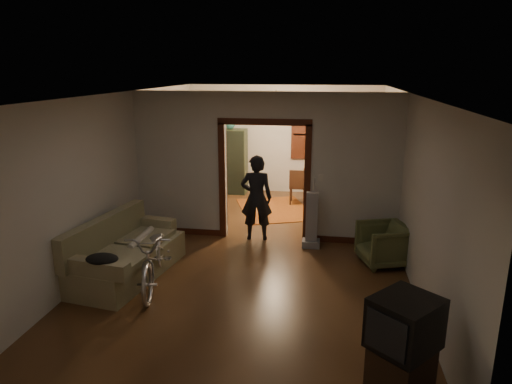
% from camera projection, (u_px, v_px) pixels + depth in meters
% --- Properties ---
extents(floor, '(5.00, 8.50, 0.01)m').
position_uv_depth(floor, '(259.00, 252.00, 8.23)').
color(floor, '#3E2513').
rests_on(floor, ground).
extents(ceiling, '(5.00, 8.50, 0.01)m').
position_uv_depth(ceiling, '(259.00, 94.00, 7.50)').
color(ceiling, white).
rests_on(ceiling, floor).
extents(wall_back, '(5.00, 0.02, 2.80)m').
position_uv_depth(wall_back, '(283.00, 140.00, 11.92)').
color(wall_back, beige).
rests_on(wall_back, floor).
extents(wall_left, '(0.02, 8.50, 2.80)m').
position_uv_depth(wall_left, '(122.00, 171.00, 8.24)').
color(wall_left, beige).
rests_on(wall_left, floor).
extents(wall_right, '(0.02, 8.50, 2.80)m').
position_uv_depth(wall_right, '(409.00, 182.00, 7.49)').
color(wall_right, beige).
rests_on(wall_right, floor).
extents(partition_wall, '(5.00, 0.14, 2.80)m').
position_uv_depth(partition_wall, '(265.00, 167.00, 8.58)').
color(partition_wall, beige).
rests_on(partition_wall, floor).
extents(door_casing, '(1.74, 0.20, 2.32)m').
position_uv_depth(door_casing, '(265.00, 183.00, 8.66)').
color(door_casing, '#3E190E').
rests_on(door_casing, floor).
extents(far_window, '(0.98, 0.06, 1.28)m').
position_uv_depth(far_window, '(310.00, 135.00, 11.73)').
color(far_window, black).
rests_on(far_window, wall_back).
extents(chandelier, '(0.24, 0.24, 0.24)m').
position_uv_depth(chandelier, '(276.00, 108.00, 10.00)').
color(chandelier, '#FFE0A5').
rests_on(chandelier, ceiling).
extents(light_switch, '(0.08, 0.01, 0.12)m').
position_uv_depth(light_switch, '(321.00, 178.00, 8.39)').
color(light_switch, silver).
rests_on(light_switch, partition_wall).
extents(sofa, '(1.25, 2.20, 0.96)m').
position_uv_depth(sofa, '(128.00, 247.00, 7.17)').
color(sofa, '#797651').
rests_on(sofa, floor).
extents(rolled_paper, '(0.11, 0.87, 0.11)m').
position_uv_depth(rolled_paper, '(141.00, 238.00, 7.43)').
color(rolled_paper, beige).
rests_on(rolled_paper, sofa).
extents(jacket, '(0.45, 0.34, 0.13)m').
position_uv_depth(jacket, '(102.00, 259.00, 6.24)').
color(jacket, black).
rests_on(jacket, sofa).
extents(bicycle, '(0.97, 1.88, 0.94)m').
position_uv_depth(bicycle, '(155.00, 257.00, 6.84)').
color(bicycle, silver).
rests_on(bicycle, floor).
extents(armchair, '(0.96, 0.95, 0.70)m').
position_uv_depth(armchair, '(384.00, 244.00, 7.64)').
color(armchair, '#545C34').
rests_on(armchair, floor).
extents(tv_stand, '(0.73, 0.73, 0.49)m').
position_uv_depth(tv_stand, '(400.00, 371.00, 4.60)').
color(tv_stand, black).
rests_on(tv_stand, floor).
extents(crt_tv, '(0.82, 0.82, 0.53)m').
position_uv_depth(crt_tv, '(405.00, 323.00, 4.46)').
color(crt_tv, black).
rests_on(crt_tv, tv_stand).
extents(vacuum, '(0.35, 0.29, 1.05)m').
position_uv_depth(vacuum, '(312.00, 220.00, 8.34)').
color(vacuum, gray).
rests_on(vacuum, floor).
extents(person, '(0.64, 0.46, 1.65)m').
position_uv_depth(person, '(256.00, 198.00, 8.65)').
color(person, black).
rests_on(person, floor).
extents(oriental_rug, '(2.09, 2.38, 0.02)m').
position_uv_depth(oriental_rug, '(274.00, 209.00, 10.68)').
color(oriental_rug, maroon).
rests_on(oriental_rug, floor).
extents(locker, '(0.85, 0.48, 1.69)m').
position_uv_depth(locker, '(230.00, 161.00, 11.93)').
color(locker, '#2C3821').
rests_on(locker, floor).
extents(globe, '(0.28, 0.28, 0.28)m').
position_uv_depth(globe, '(230.00, 119.00, 11.64)').
color(globe, '#1E5972').
rests_on(globe, locker).
extents(desk, '(1.10, 0.79, 0.74)m').
position_uv_depth(desk, '(323.00, 186.00, 11.35)').
color(desk, '#321C10').
rests_on(desk, floor).
extents(desk_chair, '(0.45, 0.45, 0.87)m').
position_uv_depth(desk_chair, '(298.00, 186.00, 11.04)').
color(desk_chair, '#321C10').
rests_on(desk_chair, floor).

